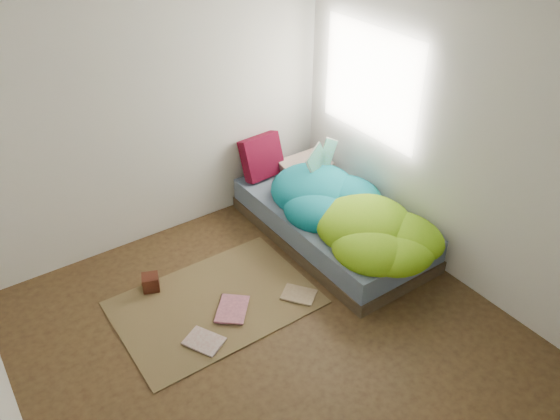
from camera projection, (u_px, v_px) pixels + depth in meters
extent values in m
cube|color=#3A2516|center=(267.00, 336.00, 4.25)|extent=(3.50, 3.50, 0.00)
cube|color=silver|center=(153.00, 106.00, 4.71)|extent=(3.50, 0.04, 2.60)
cube|color=silver|center=(490.00, 376.00, 2.33)|extent=(3.50, 0.04, 2.60)
cube|color=silver|center=(447.00, 128.00, 4.35)|extent=(0.04, 3.50, 2.60)
cube|color=white|center=(370.00, 83.00, 4.90)|extent=(0.01, 1.00, 1.20)
cube|color=#34271C|center=(330.00, 232.00, 5.28)|extent=(1.00, 2.00, 0.12)
cube|color=#465A70|center=(331.00, 218.00, 5.19)|extent=(0.98, 1.96, 0.22)
cube|color=brown|center=(216.00, 303.00, 4.55)|extent=(1.60, 1.10, 0.01)
cube|color=beige|center=(305.00, 166.00, 5.66)|extent=(0.53, 0.33, 0.12)
cube|color=#4A041C|center=(262.00, 157.00, 5.51)|extent=(0.44, 0.16, 0.43)
cube|color=#3B140D|center=(151.00, 282.00, 4.64)|extent=(0.18, 0.18, 0.14)
imported|color=beige|center=(196.00, 351.00, 4.09)|extent=(0.32, 0.35, 0.02)
imported|color=pink|center=(218.00, 308.00, 4.46)|extent=(0.39, 0.40, 0.03)
imported|color=tan|center=(295.00, 303.00, 4.52)|extent=(0.32, 0.34, 0.02)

